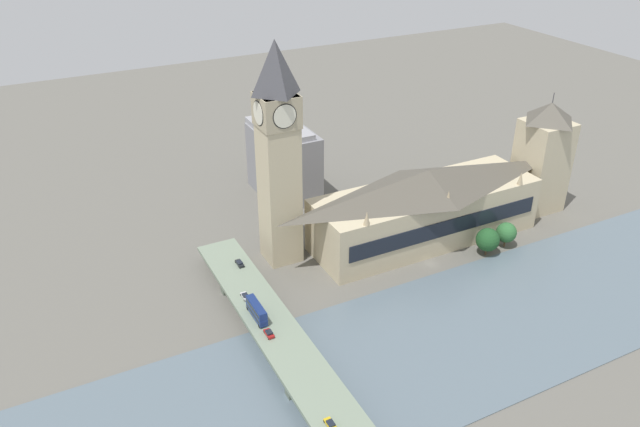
% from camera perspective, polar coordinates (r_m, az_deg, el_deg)
% --- Properties ---
extents(ground_plane, '(600.00, 600.00, 0.00)m').
position_cam_1_polar(ground_plane, '(228.07, 10.09, -4.57)').
color(ground_plane, '#605E56').
extents(river_water, '(59.18, 360.00, 0.30)m').
position_cam_1_polar(river_water, '(206.56, 15.94, -9.30)').
color(river_water, slate).
rests_on(river_water, ground_plane).
extents(parliament_hall, '(27.14, 87.68, 28.65)m').
position_cam_1_polar(parliament_hall, '(236.22, 9.64, 0.74)').
color(parliament_hall, '#C1B28E').
rests_on(parliament_hall, ground_plane).
extents(clock_tower, '(13.19, 13.19, 79.08)m').
position_cam_1_polar(clock_tower, '(208.98, -3.85, 5.79)').
color(clock_tower, '#C1B28E').
rests_on(clock_tower, ground_plane).
extents(victoria_tower, '(17.04, 17.04, 49.41)m').
position_cam_1_polar(victoria_tower, '(267.72, 19.66, 4.91)').
color(victoria_tower, '#C1B28E').
rests_on(victoria_tower, ground_plane).
extents(road_bridge, '(150.35, 14.00, 6.05)m').
position_cam_1_polar(road_bridge, '(172.85, -1.21, -14.71)').
color(road_bridge, '#5D6A59').
rests_on(road_bridge, ground_plane).
extents(double_decker_bus_lead, '(11.34, 2.63, 5.04)m').
position_cam_1_polar(double_decker_bus_lead, '(189.36, -5.82, -8.78)').
color(double_decker_bus_lead, navy).
rests_on(double_decker_bus_lead, road_bridge).
extents(car_northbound_lead, '(4.14, 1.93, 1.52)m').
position_cam_1_polar(car_northbound_lead, '(183.88, -4.69, -10.87)').
color(car_northbound_lead, maroon).
rests_on(car_northbound_lead, road_bridge).
extents(car_northbound_mid, '(4.68, 1.87, 1.30)m').
position_cam_1_polar(car_northbound_mid, '(214.59, -7.36, -4.53)').
color(car_northbound_mid, black).
rests_on(car_northbound_mid, road_bridge).
extents(car_southbound_lead, '(4.18, 1.91, 1.28)m').
position_cam_1_polar(car_southbound_lead, '(198.98, -6.86, -7.50)').
color(car_southbound_lead, silver).
rests_on(car_southbound_lead, road_bridge).
extents(car_southbound_mid, '(4.25, 1.84, 1.33)m').
position_cam_1_polar(car_southbound_mid, '(159.01, 0.97, -18.70)').
color(car_southbound_mid, gold).
rests_on(car_southbound_mid, road_bridge).
extents(city_block_west, '(32.66, 17.73, 31.21)m').
position_cam_1_polar(city_block_west, '(267.19, -3.66, 4.90)').
color(city_block_west, '#939399').
rests_on(city_block_west, ground_plane).
extents(city_block_center, '(32.72, 21.58, 28.99)m').
position_cam_1_polar(city_block_center, '(267.10, -3.32, 4.64)').
color(city_block_center, gray).
rests_on(city_block_center, ground_plane).
extents(tree_embankment_near, '(7.61, 7.61, 9.95)m').
position_cam_1_polar(tree_embankment_near, '(241.55, 16.67, -1.67)').
color(tree_embankment_near, brown).
rests_on(tree_embankment_near, ground_plane).
extents(tree_embankment_mid, '(8.64, 8.64, 10.72)m').
position_cam_1_polar(tree_embankment_mid, '(234.51, 15.08, -2.33)').
color(tree_embankment_mid, brown).
rests_on(tree_embankment_mid, ground_plane).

